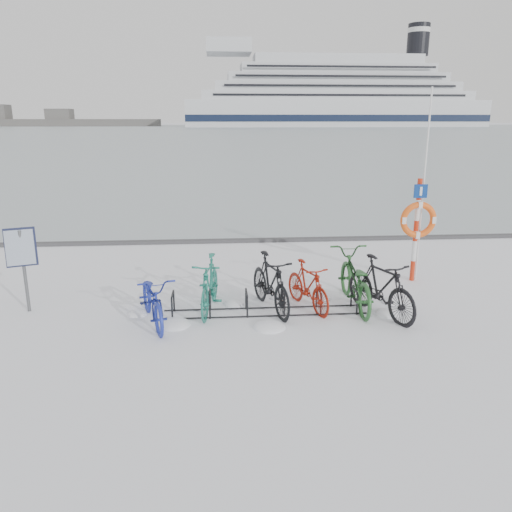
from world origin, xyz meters
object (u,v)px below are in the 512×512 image
(info_board, at_px, (21,252))
(lifebuoy_station, at_px, (418,220))
(cruise_ferry, at_px, (333,99))
(bike_rack, at_px, (265,304))

(info_board, relative_size, lifebuoy_station, 0.39)
(lifebuoy_station, bearing_deg, cruise_ferry, 77.67)
(lifebuoy_station, height_order, cruise_ferry, cruise_ferry)
(lifebuoy_station, bearing_deg, bike_rack, -154.93)
(cruise_ferry, bearing_deg, lifebuoy_station, -102.33)
(bike_rack, height_order, info_board, info_board)
(info_board, distance_m, lifebuoy_station, 8.51)
(bike_rack, distance_m, lifebuoy_station, 4.29)
(bike_rack, xyz_separation_m, info_board, (-4.70, 0.43, 1.05))
(bike_rack, height_order, lifebuoy_station, lifebuoy_station)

